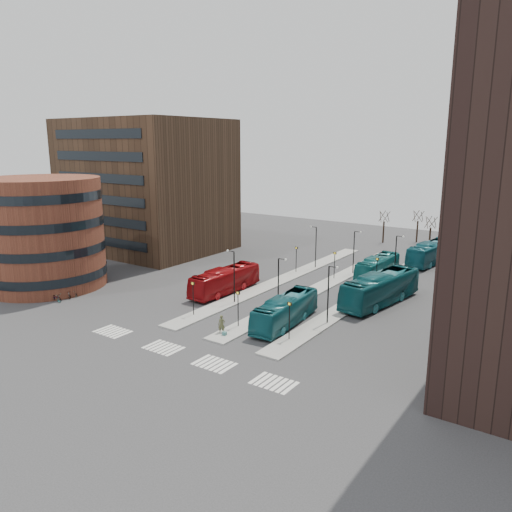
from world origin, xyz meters
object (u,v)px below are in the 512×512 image
Objects in this scene: teal_bus_b at (378,267)px; teal_bus_d at (431,253)px; suitcase at (224,334)px; traveller at (222,325)px; teal_bus_a at (285,311)px; red_bus at (225,280)px; teal_bus_c at (380,288)px; commuter_b at (256,318)px; commuter_c at (290,309)px; bicycle_far at (74,293)px; bicycle_near at (56,298)px; bicycle_mid at (68,295)px; commuter_a at (202,290)px.

teal_bus_d is at bearing 73.29° from teal_bus_b.
teal_bus_d reaches higher than teal_bus_b.
traveller reaches higher than suitcase.
red_bus is at bearing 151.70° from teal_bus_a.
teal_bus_c is 20.06m from traveller.
teal_bus_b is 6.75× the size of commuter_b.
teal_bus_a is at bearing 39.71° from commuter_c.
suitcase is 0.32× the size of commuter_b.
suitcase is at bearing -94.41° from teal_bus_d.
commuter_b reaches higher than bicycle_far.
teal_bus_a reaches higher than bicycle_near.
suitcase is at bearing -121.52° from teal_bus_a.
teal_bus_c is at bearing -5.88° from commuter_b.
teal_bus_d reaches higher than bicycle_mid.
commuter_a is at bearing -51.90° from bicycle_near.
bicycle_mid is 0.85m from bicycle_far.
commuter_b is 24.44m from bicycle_mid.
suitcase is 0.32× the size of bicycle_mid.
bicycle_near is (-12.90, -11.31, -0.37)m from commuter_a.
commuter_b is at bearing -110.21° from teal_bus_c.
teal_bus_a is at bearing -105.81° from teal_bus_c.
red_bus is 34.23m from teal_bus_d.
traveller is 22.32m from bicycle_far.
teal_bus_d is at bearing -38.16° from bicycle_near.
teal_bus_b is at bearing 54.86° from red_bus.
teal_bus_c is 6.93× the size of traveller.
commuter_b is at bearing -66.65° from bicycle_mid.
teal_bus_a reaches higher than commuter_c.
teal_bus_c is 11.53m from commuter_c.
bicycle_near is (-30.88, -44.07, -1.22)m from teal_bus_d.
red_bus is 18.76m from teal_bus_c.
commuter_c is (-5.77, -32.57, -0.92)m from teal_bus_d.
red_bus reaches higher than bicycle_near.
teal_bus_d is 7.73× the size of commuter_c.
teal_bus_d is at bearing 48.45° from traveller.
commuter_c is at bearing 71.30° from suitcase.
teal_bus_c reaches higher than bicycle_far.
teal_bus_a is 6.89m from traveller.
suitcase is 0.04× the size of teal_bus_d.
bicycle_near is at bearing -129.31° from teal_bus_b.
commuter_b is at bearing -35.97° from red_bus.
bicycle_far is (0.00, 2.42, -0.09)m from bicycle_near.
suitcase is 0.04× the size of teal_bus_c.
bicycle_mid is at bearing -3.13° from bicycle_near.
commuter_b is (1.55, 3.72, -0.17)m from traveller.
red_bus is at bearing -150.12° from teal_bus_c.
commuter_a is at bearing -70.66° from commuter_c.
teal_bus_c reaches higher than teal_bus_b.
suitcase is 13.21m from commuter_a.
teal_bus_b reaches higher than commuter_a.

